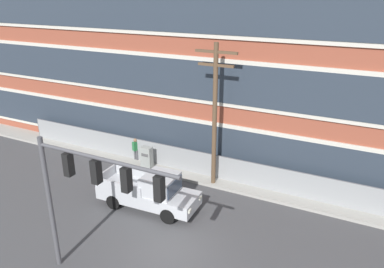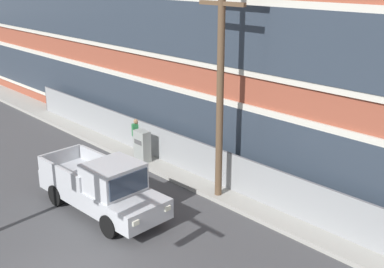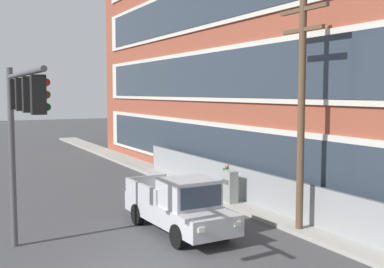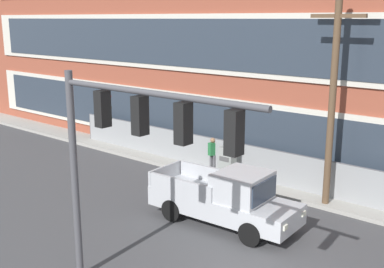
% 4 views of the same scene
% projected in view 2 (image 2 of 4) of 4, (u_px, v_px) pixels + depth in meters
% --- Properties ---
extents(sidewalk_building_side, '(80.00, 1.73, 0.16)m').
position_uv_depth(sidewalk_building_side, '(244.00, 199.00, 18.18)').
color(sidewalk_building_side, '#9E9B93').
rests_on(sidewalk_building_side, ground).
extents(chain_link_fence, '(35.99, 0.06, 1.68)m').
position_uv_depth(chain_link_fence, '(289.00, 196.00, 16.72)').
color(chain_link_fence, gray).
rests_on(chain_link_fence, ground).
extents(pickup_truck_silver, '(5.58, 2.23, 2.07)m').
position_uv_depth(pickup_truck_silver, '(104.00, 188.00, 17.07)').
color(pickup_truck_silver, '#B2B5BA').
rests_on(pickup_truck_silver, ground).
extents(utility_pole_near_corner, '(2.42, 0.26, 8.44)m').
position_uv_depth(utility_pole_near_corner, '(220.00, 79.00, 16.97)').
color(utility_pole_near_corner, brown).
rests_on(utility_pole_near_corner, ground).
extents(electrical_cabinet, '(0.72, 0.46, 1.58)m').
position_uv_depth(electrical_cabinet, '(142.00, 148.00, 21.44)').
color(electrical_cabinet, '#939993').
rests_on(electrical_cabinet, ground).
extents(pedestrian_near_cabinet, '(0.36, 0.46, 1.69)m').
position_uv_depth(pedestrian_near_cabinet, '(137.00, 133.00, 22.74)').
color(pedestrian_near_cabinet, '#4C4C51').
rests_on(pedestrian_near_cabinet, ground).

